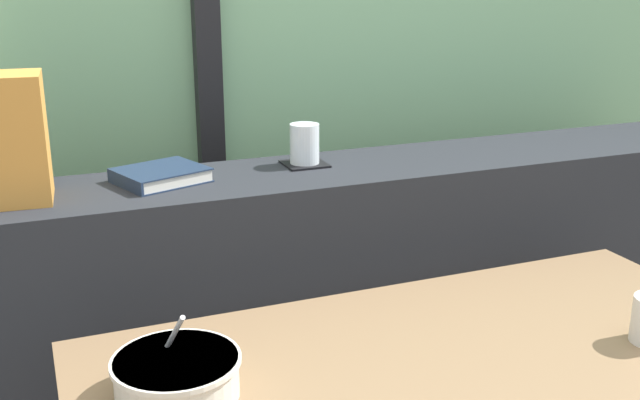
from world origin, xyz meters
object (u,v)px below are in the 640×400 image
Objects in this scene: juice_glass at (305,146)px; closed_book at (160,175)px; soup_bowl at (177,377)px; coaster_square at (305,164)px.

closed_book is (-0.35, -0.02, -0.03)m from juice_glass.
closed_book is 1.10× the size of soup_bowl.
juice_glass is 0.43× the size of closed_book.
coaster_square is 0.45× the size of closed_book.
coaster_square is 1.04× the size of juice_glass.
juice_glass is at bearing 3.57° from closed_book.
juice_glass is (0.00, 0.00, 0.05)m from coaster_square.
closed_book is (-0.35, -0.02, 0.01)m from coaster_square.
closed_book reaches higher than coaster_square.
coaster_square is 0.77m from soup_bowl.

